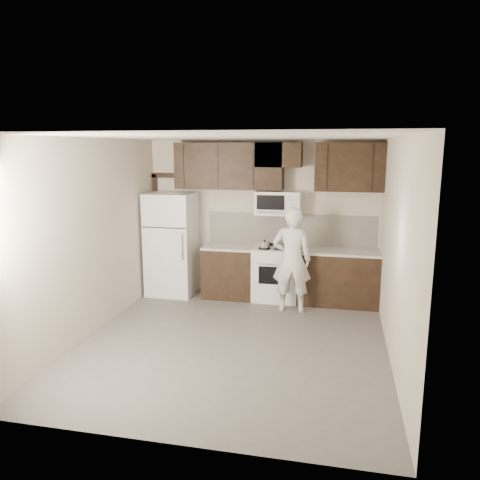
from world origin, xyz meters
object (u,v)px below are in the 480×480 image
(stove, at_px, (276,273))
(refrigerator, at_px, (172,244))
(microwave, at_px, (278,203))
(person, at_px, (292,260))

(stove, bearing_deg, refrigerator, -178.49)
(microwave, relative_size, refrigerator, 0.42)
(microwave, relative_size, person, 0.45)
(microwave, distance_m, refrigerator, 2.00)
(person, bearing_deg, refrigerator, -16.59)
(stove, distance_m, person, 0.72)
(refrigerator, relative_size, person, 1.07)
(refrigerator, bearing_deg, person, -12.43)
(stove, bearing_deg, microwave, 90.10)
(microwave, distance_m, person, 1.08)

